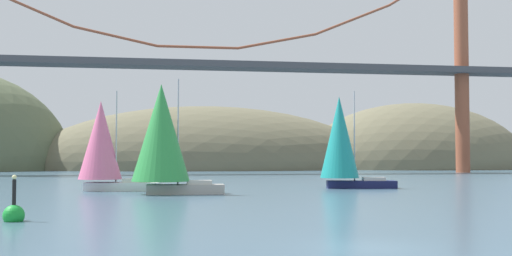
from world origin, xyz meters
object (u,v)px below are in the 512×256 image
(sailboat_teal_sail, at_px, (341,140))
(sailboat_pink_spinnaker, at_px, (103,144))
(channel_buoy, at_px, (14,214))
(sailboat_green_sail, at_px, (162,135))

(sailboat_teal_sail, distance_m, sailboat_pink_spinnaker, 24.13)
(sailboat_teal_sail, height_order, channel_buoy, sailboat_teal_sail)
(sailboat_teal_sail, relative_size, channel_buoy, 3.84)
(sailboat_pink_spinnaker, distance_m, channel_buoy, 28.26)
(channel_buoy, bearing_deg, sailboat_green_sail, 70.20)
(sailboat_teal_sail, height_order, sailboat_pink_spinnaker, sailboat_teal_sail)
(channel_buoy, bearing_deg, sailboat_pink_spinnaker, 85.50)
(sailboat_teal_sail, xyz_separation_m, sailboat_pink_spinnaker, (-24.10, -1.10, -0.50))
(sailboat_pink_spinnaker, xyz_separation_m, channel_buoy, (-2.19, -27.88, -4.11))
(sailboat_green_sail, relative_size, channel_buoy, 3.86)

